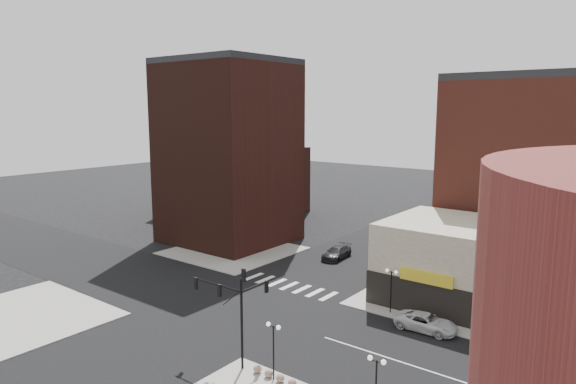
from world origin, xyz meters
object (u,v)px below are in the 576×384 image
Objects in this scene: traffic_signal at (235,301)px; street_lamp_se_b at (376,373)px; dark_sedan_north at (337,253)px; street_lamp_ne at (391,280)px; street_lamp_se_a at (273,337)px; white_suv at (426,322)px.

traffic_signal is 1.87× the size of street_lamp_se_b.
dark_sedan_north is at bearing 126.24° from street_lamp_se_b.
street_lamp_se_b is (11.76, -0.17, -1.67)m from traffic_signal.
street_lamp_ne is at bearing -46.92° from dark_sedan_north.
street_lamp_se_b is at bearing -59.02° from dark_sedan_north.
street_lamp_ne is at bearing 113.63° from street_lamp_se_b.
traffic_signal is 1.44× the size of dark_sedan_north.
traffic_signal reaches higher than street_lamp_se_b.
street_lamp_se_a is at bearing -2.57° from traffic_signal.
street_lamp_se_b and street_lamp_ne have the same top height.
street_lamp_se_b is at bearing -66.37° from street_lamp_ne.
street_lamp_ne is 5.08m from white_suv.
street_lamp_se_a is 16.03m from street_lamp_ne.
street_lamp_se_a reaches higher than white_suv.
street_lamp_se_a is 30.88m from dark_sedan_north.
white_suv is at bearing -19.97° from street_lamp_ne.
dark_sedan_north is (-13.59, 12.09, -2.51)m from street_lamp_ne.
street_lamp_se_b is at bearing -0.82° from traffic_signal.
street_lamp_se_b is 34.91m from dark_sedan_north.
dark_sedan_north is (-12.59, 28.09, -2.51)m from street_lamp_se_a.
street_lamp_se_a is (3.76, -0.17, -1.67)m from traffic_signal.
traffic_signal is 1.87× the size of street_lamp_ne.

